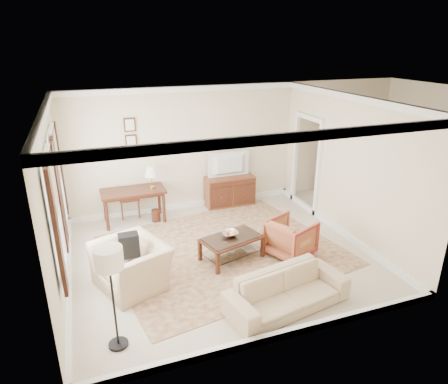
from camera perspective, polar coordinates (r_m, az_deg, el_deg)
room_shell at (r=6.86m, az=-0.73°, el=9.29°), size 5.51×5.01×2.91m
annex_bedroom at (r=10.65m, az=20.57°, el=0.29°), size 3.00×2.70×2.90m
window_front at (r=6.12m, az=-22.97°, el=-2.98°), size 0.12×1.56×1.80m
window_rear at (r=7.62m, az=-22.62°, el=1.66°), size 0.12×1.56×1.80m
doorway at (r=9.67m, az=11.66°, el=3.80°), size 0.10×1.12×2.25m
rug at (r=7.90m, az=-0.13°, el=-8.25°), size 4.72×4.22×0.01m
writing_desk at (r=9.04m, az=-12.84°, el=-0.38°), size 1.39×0.70×0.76m
desk_chair at (r=9.40m, az=-13.49°, el=-0.41°), size 0.51×0.51×1.05m
desk_lamp at (r=8.97m, az=-10.31°, el=2.10°), size 0.32×0.32×0.50m
framed_prints at (r=9.08m, az=-13.23°, el=8.22°), size 0.25×0.04×0.68m
sideboard at (r=9.83m, az=0.81°, el=0.17°), size 1.20×0.46×0.74m
tv at (r=9.54m, az=0.88°, el=4.99°), size 0.99×0.57×0.13m
coffee_table at (r=7.44m, az=1.09°, el=-7.16°), size 1.22×0.91×0.46m
fruit_bowl at (r=7.41m, az=0.87°, el=-5.87°), size 0.42×0.42×0.10m
book_a at (r=7.51m, az=0.29°, el=-8.40°), size 0.23×0.22×0.38m
book_b at (r=7.59m, az=2.65°, el=-8.11°), size 0.28×0.08×0.38m
striped_armchair at (r=7.67m, az=9.50°, el=-6.21°), size 0.96×0.99×0.79m
club_armchair at (r=6.80m, az=-13.10°, el=-9.21°), size 1.12×1.35×1.01m
backpack at (r=6.71m, az=-13.44°, el=-7.23°), size 0.27×0.35×0.40m
sofa at (r=6.27m, az=9.05°, el=-13.10°), size 2.00×0.91×0.76m
floor_lamp at (r=5.22m, az=-16.08°, el=-10.10°), size 0.37×0.37×1.49m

